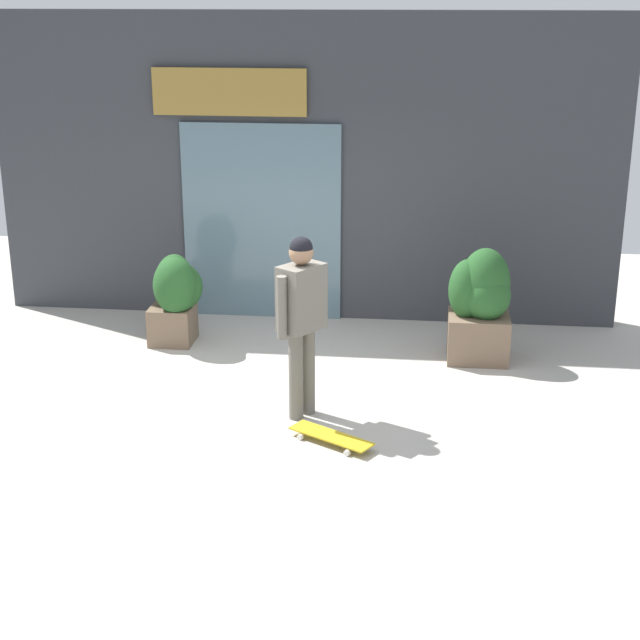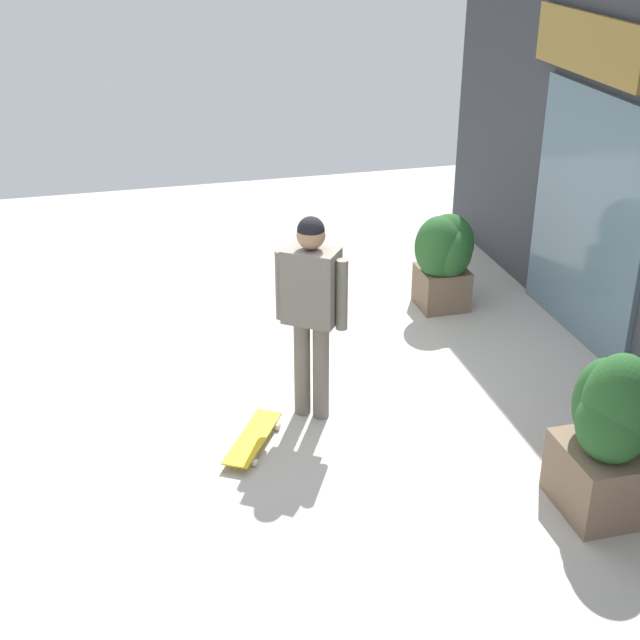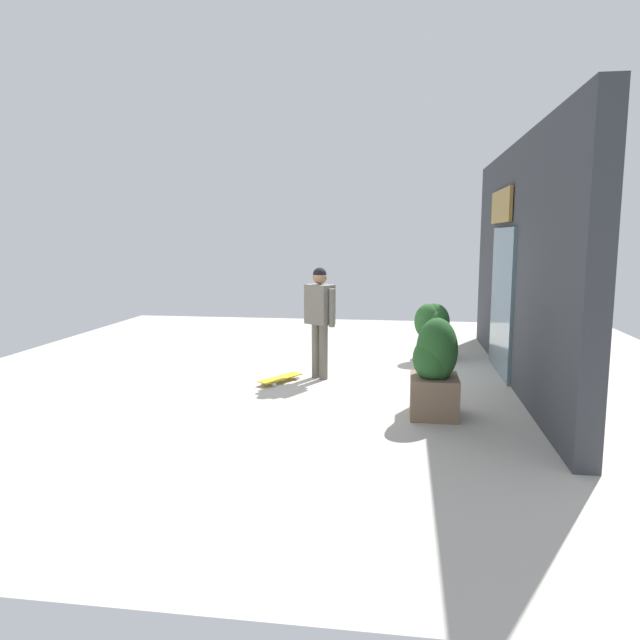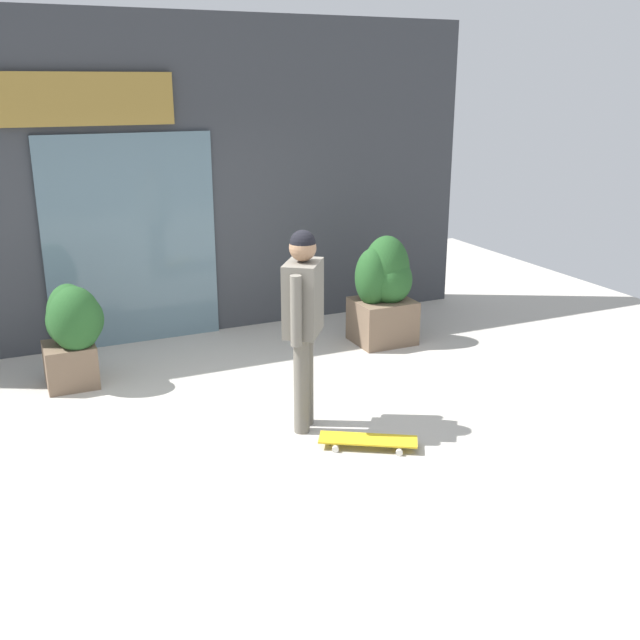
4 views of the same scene
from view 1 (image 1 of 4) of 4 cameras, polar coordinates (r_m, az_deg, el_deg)
The scene contains 6 objects.
ground_plane at distance 9.17m, azimuth -3.04°, elevation -5.08°, with size 12.00×12.00×0.00m, color #B2ADA3.
building_facade at distance 11.28m, azimuth -1.01°, elevation 8.76°, with size 7.20×0.31×3.49m.
skateboarder at distance 8.60m, azimuth -1.09°, elevation 0.66°, with size 0.45×0.49×1.69m.
skateboard at distance 8.43m, azimuth 0.66°, elevation -6.85°, with size 0.78×0.58×0.08m.
planter_box_left at distance 10.68m, azimuth -8.48°, elevation 1.63°, with size 0.58×0.61×1.00m.
planter_box_right at distance 10.22m, azimuth 9.37°, elevation 0.98°, with size 0.65×0.56×1.20m.
Camera 1 is at (1.43, -8.25, 3.74)m, focal length 54.57 mm.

